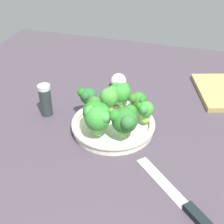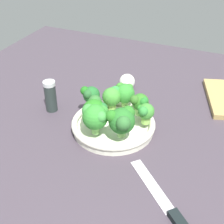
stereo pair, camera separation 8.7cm
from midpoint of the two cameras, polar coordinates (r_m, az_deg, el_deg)
The scene contains 13 objects.
ground_plane at distance 91.63cm, azimuth 2.96°, elevation -3.82°, with size 130.00×130.00×2.50cm, color #423943.
bowl at distance 89.67cm, azimuth 2.78°, elevation -2.50°, with size 23.08×23.08×3.12cm.
broccoli_floret_0 at distance 91.95cm, azimuth 2.75°, elevation 2.69°, with size 5.90×5.31×6.66cm.
broccoli_floret_1 at distance 85.79cm, azimuth -0.07°, elevation 0.32°, with size 7.26×6.61×7.17cm.
broccoli_floret_2 at distance 86.95cm, azimuth 8.69°, elevation -0.09°, with size 5.26×4.77×5.95cm.
broccoli_floret_3 at distance 80.81cm, azimuth 4.83°, elevation -1.55°, with size 8.01×7.09×7.95cm.
broccoli_floret_4 at distance 81.80cm, azimuth 0.12°, elevation -0.83°, with size 6.96×6.96×8.12cm.
broccoli_floret_5 at distance 93.63cm, azimuth 4.71°, elevation 3.30°, with size 6.20×5.90×6.96cm.
broccoli_floret_6 at distance 91.86cm, azimuth -1.12°, elevation 2.91°, with size 5.23×5.40×6.86cm.
broccoli_floret_7 at distance 89.98cm, azimuth 7.70°, elevation 1.55°, with size 5.17×4.77×6.53cm.
knife at distance 71.50cm, azimuth 13.98°, elevation -16.76°, with size 20.22×20.78×1.50cm.
garlic_bulb at distance 109.19cm, azimuth 4.94°, elevation 5.23°, with size 5.20×5.20×5.20cm, color silver.
pepper_shaker at distance 97.31cm, azimuth -8.19°, elevation 2.71°, with size 3.62×3.62×9.71cm.
Camera 2 is at (-66.74, -28.78, 54.69)cm, focal length 52.36 mm.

